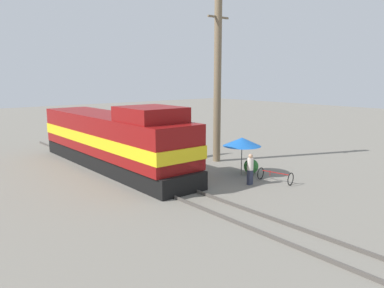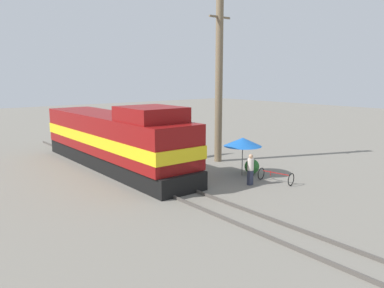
{
  "view_description": "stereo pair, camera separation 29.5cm",
  "coord_description": "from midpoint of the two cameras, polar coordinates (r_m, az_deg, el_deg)",
  "views": [
    {
      "loc": [
        -11.14,
        -16.4,
        5.85
      ],
      "look_at": [
        1.2,
        -1.43,
        2.34
      ],
      "focal_mm": 35.0,
      "sensor_mm": 36.0,
      "label": 1
    },
    {
      "loc": [
        -10.91,
        -16.59,
        5.85
      ],
      "look_at": [
        1.2,
        -1.43,
        2.34
      ],
      "focal_mm": 35.0,
      "sensor_mm": 36.0,
      "label": 2
    }
  ],
  "objects": [
    {
      "name": "utility_pole",
      "position": [
        25.72,
        4.46,
        9.55
      ],
      "size": [
        1.8,
        0.51,
        11.02
      ],
      "color": "#726047",
      "rests_on": "ground_plane"
    },
    {
      "name": "shrub_cluster",
      "position": [
        23.15,
        9.48,
        -3.39
      ],
      "size": [
        0.9,
        0.9,
        0.9
      ],
      "primitive_type": "sphere",
      "color": "#2D722D",
      "rests_on": "ground_plane"
    },
    {
      "name": "vendor_umbrella",
      "position": [
        22.36,
        8.11,
        0.31
      ],
      "size": [
        2.26,
        2.26,
        2.29
      ],
      "color": "#4C4C4C",
      "rests_on": "ground_plane"
    },
    {
      "name": "bicycle",
      "position": [
        21.49,
        13.02,
        -4.81
      ],
      "size": [
        1.04,
        2.0,
        0.71
      ],
      "rotation": [
        0.0,
        0.0,
        -2.96
      ],
      "color": "black",
      "rests_on": "ground_plane"
    },
    {
      "name": "rail_near",
      "position": [
        20.29,
        -6.38,
        -6.35
      ],
      "size": [
        0.08,
        35.27,
        0.15
      ],
      "primitive_type": "cube",
      "color": "#4C4742",
      "rests_on": "ground_plane"
    },
    {
      "name": "ground_plane",
      "position": [
        20.69,
        -4.69,
        -6.21
      ],
      "size": [
        120.0,
        120.0,
        0.0
      ],
      "primitive_type": "plane",
      "color": "slate"
    },
    {
      "name": "locomotive",
      "position": [
        24.39,
        -11.19,
        0.61
      ],
      "size": [
        3.17,
        15.46,
        4.24
      ],
      "color": "black",
      "rests_on": "ground_plane"
    },
    {
      "name": "billboard_sign",
      "position": [
        26.73,
        -2.87,
        3.3
      ],
      "size": [
        2.59,
        0.12,
        3.37
      ],
      "color": "#595959",
      "rests_on": "ground_plane"
    },
    {
      "name": "rail_far",
      "position": [
        21.06,
        -3.06,
        -5.69
      ],
      "size": [
        0.08,
        35.27,
        0.15
      ],
      "primitive_type": "cube",
      "color": "#4C4742",
      "rests_on": "ground_plane"
    },
    {
      "name": "person_bystander",
      "position": [
        20.64,
        9.31,
        -3.67
      ],
      "size": [
        0.34,
        0.34,
        1.72
      ],
      "color": "#2D3347",
      "rests_on": "ground_plane"
    }
  ]
}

